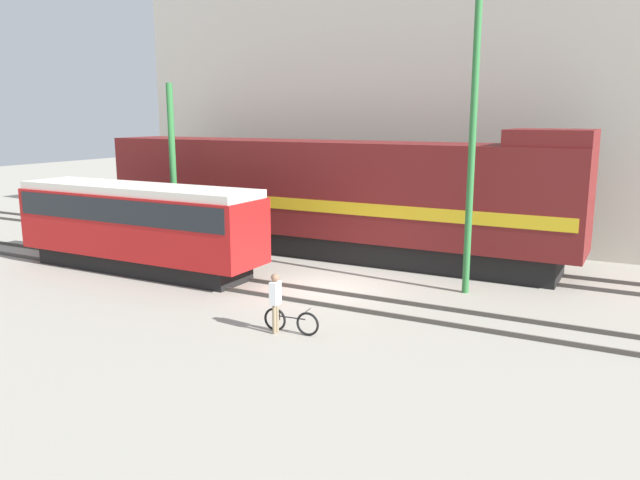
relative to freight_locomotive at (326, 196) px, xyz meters
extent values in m
plane|color=#9E998C|center=(2.65, -4.86, -2.61)|extent=(120.00, 120.00, 0.00)
cube|color=#47423D|center=(2.65, -6.87, -2.54)|extent=(60.00, 0.07, 0.14)
cube|color=#47423D|center=(2.65, -5.43, -2.54)|extent=(60.00, 0.07, 0.14)
cube|color=#47423D|center=(2.65, -0.72, -2.54)|extent=(60.00, 0.07, 0.14)
cube|color=#47423D|center=(2.65, 0.72, -2.54)|extent=(60.00, 0.07, 0.14)
cube|color=beige|center=(2.65, 7.34, 3.88)|extent=(32.06, 6.00, 12.98)
cube|color=black|center=(-0.14, 0.00, -2.11)|extent=(19.94, 2.55, 1.00)
cube|color=maroon|center=(-0.14, 0.00, 0.39)|extent=(21.68, 3.00, 4.00)
cube|color=gold|center=(-0.14, 0.00, -0.21)|extent=(21.24, 3.04, 0.50)
cube|color=maroon|center=(9.20, 0.00, 2.69)|extent=(3.00, 2.85, 0.60)
cube|color=black|center=(-5.10, -6.15, -2.26)|extent=(9.42, 2.00, 0.70)
cube|color=red|center=(-5.10, -6.15, -0.70)|extent=(10.70, 2.50, 2.43)
cube|color=#1E2328|center=(-5.10, -6.15, -0.03)|extent=(10.28, 2.54, 0.90)
cube|color=silver|center=(-5.10, -6.15, 0.67)|extent=(10.49, 2.38, 0.30)
torus|color=black|center=(4.39, -9.49, -2.27)|extent=(0.69, 0.13, 0.69)
torus|color=black|center=(3.37, -9.58, -2.27)|extent=(0.69, 0.13, 0.69)
cylinder|color=black|center=(3.88, -9.53, -2.15)|extent=(0.87, 0.11, 0.04)
cylinder|color=black|center=(3.52, -9.57, -2.11)|extent=(0.03, 0.03, 0.31)
cylinder|color=#262626|center=(4.39, -9.49, -1.87)|extent=(0.06, 0.44, 0.02)
cylinder|color=#8C7A5B|center=(3.47, -9.64, -2.19)|extent=(0.11, 0.11, 0.85)
cylinder|color=#8C7A5B|center=(3.49, -9.80, -2.19)|extent=(0.11, 0.11, 0.85)
cube|color=white|center=(3.48, -9.72, -1.43)|extent=(0.25, 0.38, 0.66)
sphere|color=#8C664C|center=(3.48, -9.72, -0.98)|extent=(0.23, 0.23, 0.23)
cylinder|color=#2D7238|center=(-5.93, -3.08, 1.11)|extent=(0.28, 0.28, 7.44)
cylinder|color=#2D7238|center=(7.12, -3.08, 2.26)|extent=(0.23, 0.23, 9.74)
camera|label=1|loc=(12.59, -24.01, 3.49)|focal=35.00mm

